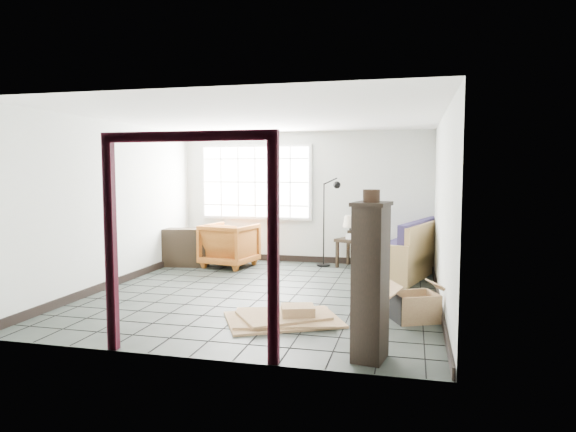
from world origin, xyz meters
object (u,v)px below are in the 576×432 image
(side_table, at_px, (352,244))
(tall_shelf, at_px, (371,280))
(futon_sofa, at_px, (408,255))
(armchair, at_px, (230,243))

(side_table, xyz_separation_m, tall_shelf, (0.73, -4.77, 0.33))
(futon_sofa, relative_size, side_table, 3.58)
(futon_sofa, bearing_deg, side_table, 171.73)
(side_table, bearing_deg, tall_shelf, -81.32)
(armchair, height_order, side_table, armchair)
(side_table, bearing_deg, futon_sofa, -25.41)
(tall_shelf, bearing_deg, side_table, 109.43)
(armchair, xyz_separation_m, side_table, (2.28, 0.49, -0.01))
(futon_sofa, distance_m, armchair, 3.33)
(armchair, xyz_separation_m, tall_shelf, (3.01, -4.28, 0.32))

